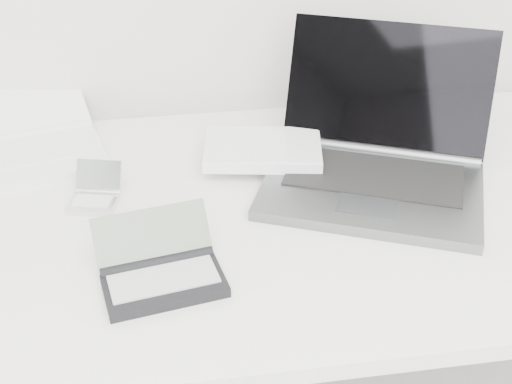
{
  "coord_description": "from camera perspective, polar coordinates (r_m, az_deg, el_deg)",
  "views": [
    {
      "loc": [
        -0.19,
        0.48,
        1.46
      ],
      "look_at": [
        -0.03,
        1.51,
        0.79
      ],
      "focal_mm": 50.0,
      "sensor_mm": 36.0,
      "label": 1
    }
  ],
  "objects": [
    {
      "name": "desk",
      "position": [
        1.33,
        1.01,
        -2.82
      ],
      "size": [
        1.6,
        0.8,
        0.73
      ],
      "color": "white",
      "rests_on": "ground"
    },
    {
      "name": "laptop_large",
      "position": [
        1.39,
        7.86,
        2.77
      ],
      "size": [
        0.59,
        0.52,
        0.25
      ],
      "rotation": [
        0.0,
        0.0,
        -0.41
      ],
      "color": "slate",
      "rests_on": "desk"
    },
    {
      "name": "netbook_open_white",
      "position": [
        1.54,
        -17.69,
        3.71
      ],
      "size": [
        0.35,
        0.41,
        0.07
      ],
      "rotation": [
        0.0,
        0.0,
        0.23
      ],
      "color": "white",
      "rests_on": "desk"
    },
    {
      "name": "pda_silver",
      "position": [
        1.34,
        -12.78,
        -0.31
      ],
      "size": [
        0.11,
        0.12,
        0.06
      ],
      "rotation": [
        0.0,
        0.0,
        -0.26
      ],
      "color": "silver",
      "rests_on": "desk"
    },
    {
      "name": "palmtop_charcoal",
      "position": [
        1.13,
        -7.6,
        -6.36
      ],
      "size": [
        0.21,
        0.19,
        0.09
      ],
      "rotation": [
        0.0,
        0.0,
        0.17
      ],
      "color": "black",
      "rests_on": "desk"
    }
  ]
}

